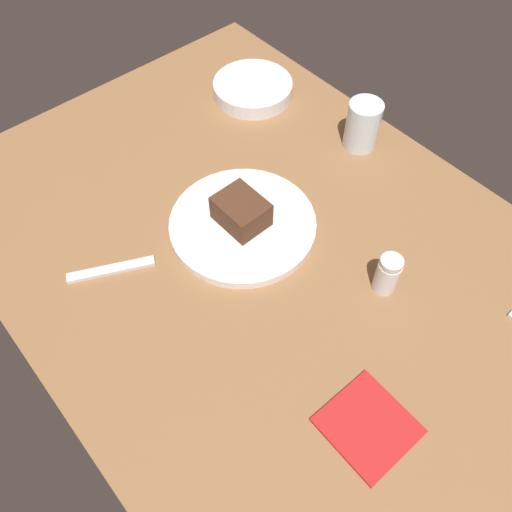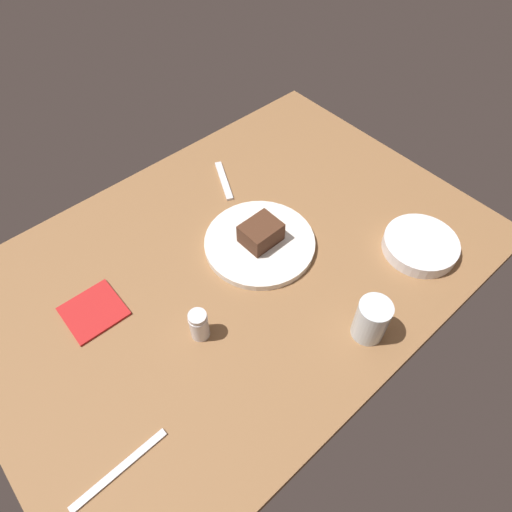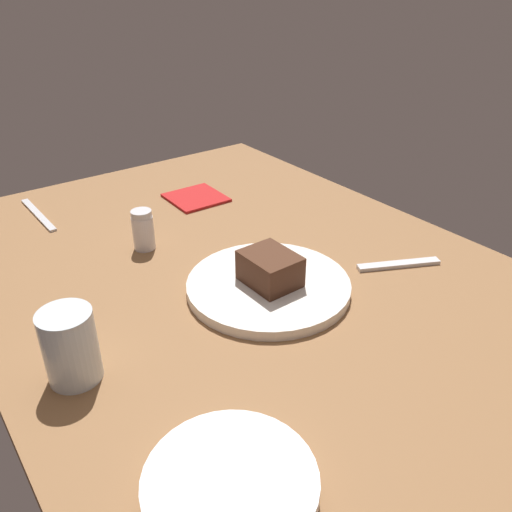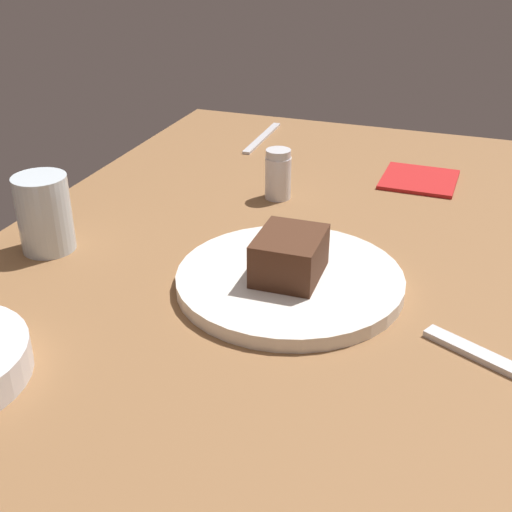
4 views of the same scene
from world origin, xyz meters
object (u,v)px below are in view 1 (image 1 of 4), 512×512
object	(u,v)px
chocolate_cake_slice	(243,210)
water_glass	(363,125)
dessert_spoon	(111,269)
salt_shaker	(387,274)
folded_napkin	(368,426)
dessert_plate	(245,223)
side_bowl	(253,89)

from	to	relation	value
chocolate_cake_slice	water_glass	world-z (taller)	water_glass
dessert_spoon	salt_shaker	bearing A→B (deg)	161.20
dessert_spoon	folded_napkin	world-z (taller)	dessert_spoon
dessert_plate	chocolate_cake_slice	distance (cm)	3.45
chocolate_cake_slice	salt_shaker	bearing A→B (deg)	-159.85
water_glass	salt_shaker	bearing A→B (deg)	139.28
chocolate_cake_slice	side_bowl	xyz separation A→B (cm)	(27.42, -26.02, -2.68)
chocolate_cake_slice	side_bowl	distance (cm)	37.89
dessert_plate	dessert_spoon	size ratio (longest dim) A/B	1.78
chocolate_cake_slice	salt_shaker	distance (cm)	27.23
water_glass	dessert_spoon	distance (cm)	56.21
water_glass	dessert_spoon	xyz separation A→B (cm)	(6.41, 55.65, -4.66)
water_glass	folded_napkin	bearing A→B (deg)	133.83
chocolate_cake_slice	dessert_spoon	bearing A→B (deg)	72.82
dessert_plate	water_glass	distance (cm)	32.31
chocolate_cake_slice	side_bowl	size ratio (longest dim) A/B	0.51
chocolate_cake_slice	folded_napkin	xyz separation A→B (cm)	(-39.78, 10.21, -4.00)
dessert_plate	folded_napkin	xyz separation A→B (cm)	(-39.44, 10.31, -0.56)
folded_napkin	side_bowl	bearing A→B (deg)	-28.33
salt_shaker	folded_napkin	size ratio (longest dim) A/B	0.64
dessert_spoon	folded_napkin	size ratio (longest dim) A/B	1.25
side_bowl	folded_napkin	bearing A→B (deg)	151.67
dessert_plate	side_bowl	xyz separation A→B (cm)	(27.75, -25.92, 0.75)
dessert_spoon	dessert_plate	bearing A→B (deg)	-171.71
side_bowl	dessert_spoon	size ratio (longest dim) A/B	1.17
dessert_plate	water_glass	world-z (taller)	water_glass
side_bowl	dessert_spoon	bearing A→B (deg)	112.13
water_glass	chocolate_cake_slice	bearing A→B (deg)	91.55
water_glass	folded_napkin	size ratio (longest dim) A/B	0.83
folded_napkin	salt_shaker	bearing A→B (deg)	-54.03
side_bowl	dessert_spoon	distance (cm)	53.50
side_bowl	salt_shaker	bearing A→B (deg)	162.56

